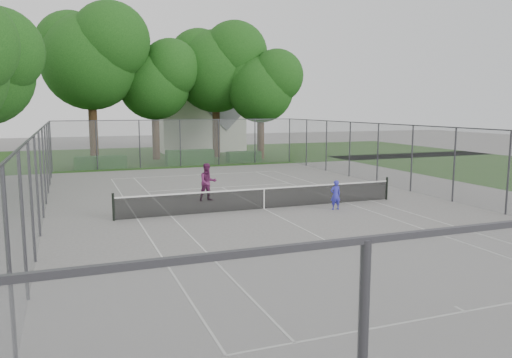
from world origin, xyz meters
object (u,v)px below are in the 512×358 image
object	(u,v)px
tennis_net	(264,198)
girl_player	(336,195)
woman_player	(208,182)
house	(198,110)

from	to	relation	value
tennis_net	girl_player	distance (m)	3.12
girl_player	woman_player	world-z (taller)	woman_player
house	woman_player	distance (m)	28.50
girl_player	woman_player	bearing A→B (deg)	-37.43
tennis_net	girl_player	bearing A→B (deg)	-22.66
girl_player	woman_player	size ratio (longest dim) A/B	0.72
tennis_net	house	world-z (taller)	house
tennis_net	girl_player	world-z (taller)	girl_player
girl_player	woman_player	xyz separation A→B (m)	(-4.66, 3.95, 0.25)
house	tennis_net	bearing A→B (deg)	-98.98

